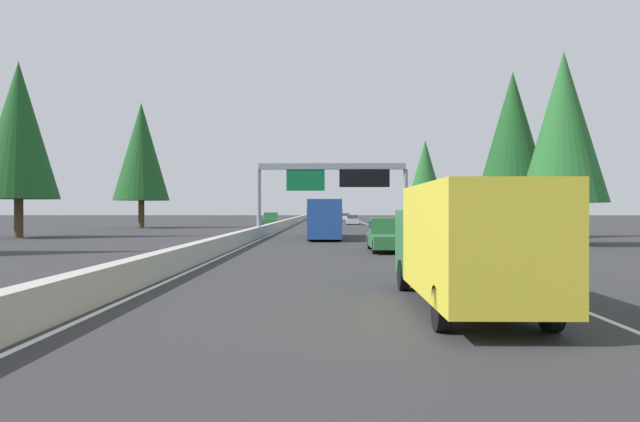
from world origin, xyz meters
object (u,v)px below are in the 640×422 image
pickup_far_center (387,235)px  conifer_left_near (19,130)px  sedan_mid_right (327,219)px  sign_gantry_overhead (334,178)px  bus_mid_left (325,217)px  conifer_right_far (425,175)px  box_truck_near_center (465,241)px  sedan_distant_b (346,217)px  conifer_left_mid (141,152)px  conifer_right_mid (513,137)px  sedan_far_left (352,220)px  conifer_right_near (564,127)px  oncoming_near (271,219)px

pickup_far_center → conifer_left_near: bearing=62.9°
sedan_mid_right → conifer_left_near: 58.24m
sign_gantry_overhead → bus_mid_left: 3.72m
bus_mid_left → conifer_right_far: bearing=-27.8°
box_truck_near_center → sedan_distant_b: 109.08m
sign_gantry_overhead → conifer_left_mid: (24.23, 24.01, 4.64)m
sedan_distant_b → conifer_right_mid: 75.25m
sign_gantry_overhead → conifer_right_mid: bearing=-90.1°
conifer_left_mid → sign_gantry_overhead: bearing=-135.3°
pickup_far_center → sedan_far_left: 56.70m
sedan_distant_b → sign_gantry_overhead: bearing=177.6°
conifer_left_mid → conifer_left_near: bearing=175.2°
box_truck_near_center → conifer_right_far: conifer_right_far is taller
box_truck_near_center → sedan_far_left: size_ratio=1.93×
box_truck_near_center → conifer_right_near: bearing=-26.2°
sedan_mid_right → box_truck_near_center: bearing=-177.6°
oncoming_near → conifer_right_near: 53.24m
sedan_mid_right → conifer_right_near: bearing=-165.6°
conifer_right_mid → conifer_right_far: size_ratio=1.31×
sign_gantry_overhead → pickup_far_center: (-15.82, -2.86, -4.03)m
conifer_right_mid → sedan_distant_b: bearing=9.1°
bus_mid_left → sedan_distant_b: 75.71m
sedan_mid_right → conifer_left_near: (-51.77, 25.39, 8.21)m
bus_mid_left → conifer_left_mid: (25.94, 23.25, 7.86)m
sedan_mid_right → conifer_right_mid: size_ratio=0.32×
pickup_far_center → conifer_right_near: conifer_right_near is taller
pickup_far_center → conifer_left_mid: conifer_left_mid is taller
conifer_right_near → sedan_far_left: bearing=13.0°
box_truck_near_center → bus_mid_left: (33.48, 3.54, 0.11)m
sedan_distant_b → oncoming_near: bearing=162.0°
pickup_far_center → conifer_right_mid: size_ratio=0.40×
box_truck_near_center → conifer_left_near: bearing=40.2°
oncoming_near → sedan_distant_b: bearing=162.0°
conifer_right_mid → pickup_far_center: bearing=142.7°
sedan_distant_b → sedan_far_left: size_ratio=1.00×
sedan_far_left → sedan_mid_right: bearing=21.6°
sedan_mid_right → conifer_right_mid: conifer_right_mid is taller
sedan_far_left → oncoming_near: size_ratio=0.79×
bus_mid_left → conifer_right_near: conifer_right_near is taller
sedan_mid_right → sedan_far_left: same height
box_truck_near_center → conifer_left_mid: conifer_left_mid is taller
box_truck_near_center → sedan_distant_b: size_ratio=1.93×
conifer_left_mid → box_truck_near_center: bearing=-155.7°
pickup_far_center → bus_mid_left: bus_mid_left is taller
pickup_far_center → conifer_right_mid: bearing=-37.3°
oncoming_near → conifer_right_far: size_ratio=0.53×
sign_gantry_overhead → oncoming_near: bearing=13.7°
sedan_mid_right → sedan_distant_b: bearing=-9.5°
conifer_left_mid → conifer_right_mid: bearing=-121.9°
sign_gantry_overhead → conifer_right_far: size_ratio=1.20×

